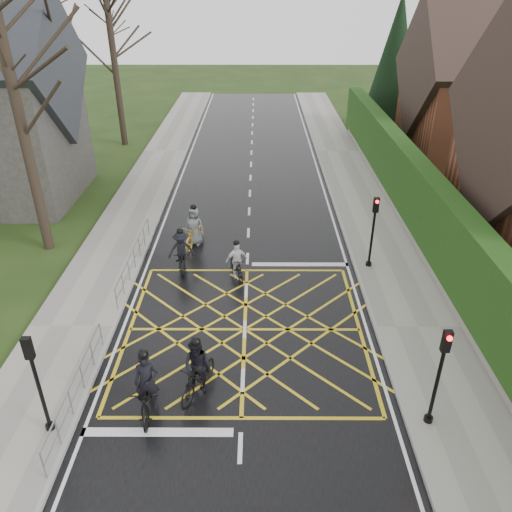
{
  "coord_description": "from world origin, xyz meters",
  "views": [
    {
      "loc": [
        0.44,
        -13.87,
        10.72
      ],
      "look_at": [
        0.38,
        2.92,
        1.3
      ],
      "focal_mm": 35.0,
      "sensor_mm": 36.0,
      "label": 1
    }
  ],
  "objects_px": {
    "cyclist_front": "(237,264)",
    "cyclist_mid": "(182,255)",
    "cyclist_lead": "(195,231)",
    "cyclist_back": "(198,372)",
    "cyclist_rear": "(147,391)"
  },
  "relations": [
    {
      "from": "cyclist_front",
      "to": "cyclist_mid",
      "type": "bearing_deg",
      "value": 144.22
    },
    {
      "from": "cyclist_front",
      "to": "cyclist_lead",
      "type": "bearing_deg",
      "value": 105.25
    },
    {
      "from": "cyclist_back",
      "to": "cyclist_front",
      "type": "height_order",
      "value": "cyclist_back"
    },
    {
      "from": "cyclist_back",
      "to": "cyclist_mid",
      "type": "distance_m",
      "value": 7.25
    },
    {
      "from": "cyclist_rear",
      "to": "cyclist_back",
      "type": "distance_m",
      "value": 1.5
    },
    {
      "from": "cyclist_mid",
      "to": "cyclist_front",
      "type": "height_order",
      "value": "cyclist_mid"
    },
    {
      "from": "cyclist_back",
      "to": "cyclist_lead",
      "type": "relative_size",
      "value": 0.95
    },
    {
      "from": "cyclist_back",
      "to": "cyclist_lead",
      "type": "height_order",
      "value": "cyclist_back"
    },
    {
      "from": "cyclist_back",
      "to": "cyclist_front",
      "type": "bearing_deg",
      "value": 105.74
    },
    {
      "from": "cyclist_mid",
      "to": "cyclist_front",
      "type": "distance_m",
      "value": 2.4
    },
    {
      "from": "cyclist_rear",
      "to": "cyclist_lead",
      "type": "height_order",
      "value": "cyclist_rear"
    },
    {
      "from": "cyclist_mid",
      "to": "cyclist_rear",
      "type": "bearing_deg",
      "value": -100.11
    },
    {
      "from": "cyclist_back",
      "to": "cyclist_mid",
      "type": "height_order",
      "value": "cyclist_back"
    },
    {
      "from": "cyclist_mid",
      "to": "cyclist_front",
      "type": "bearing_deg",
      "value": -26.71
    },
    {
      "from": "cyclist_mid",
      "to": "cyclist_lead",
      "type": "bearing_deg",
      "value": 71.31
    }
  ]
}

